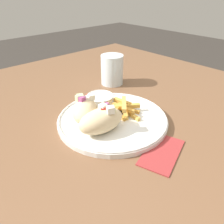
{
  "coord_description": "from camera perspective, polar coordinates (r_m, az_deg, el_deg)",
  "views": [
    {
      "loc": [
        -0.36,
        -0.41,
        1.13
      ],
      "look_at": [
        -0.0,
        -0.02,
        0.81
      ],
      "focal_mm": 35.0,
      "sensor_mm": 36.0,
      "label": 1
    }
  ],
  "objects": [
    {
      "name": "plate",
      "position": [
        0.63,
        0.0,
        -1.9
      ],
      "size": [
        0.32,
        0.32,
        0.02
      ],
      "color": "white",
      "rests_on": "table"
    },
    {
      "name": "pita_sandwich_near",
      "position": [
        0.56,
        -2.84,
        -2.18
      ],
      "size": [
        0.13,
        0.09,
        0.07
      ],
      "rotation": [
        0.0,
        0.0,
        -0.13
      ],
      "color": "beige",
      "rests_on": "plate"
    },
    {
      "name": "pita_sandwich_far",
      "position": [
        0.61,
        -7.11,
        0.57
      ],
      "size": [
        0.12,
        0.12,
        0.07
      ],
      "rotation": [
        0.0,
        0.0,
        0.79
      ],
      "color": "beige",
      "rests_on": "plate"
    },
    {
      "name": "sauce_ramekin",
      "position": [
        0.69,
        -3.11,
        3.4
      ],
      "size": [
        0.09,
        0.09,
        0.03
      ],
      "color": "white",
      "rests_on": "plate"
    },
    {
      "name": "fries_pile",
      "position": [
        0.65,
        2.84,
        0.99
      ],
      "size": [
        0.09,
        0.11,
        0.04
      ],
      "color": "#E5B251",
      "rests_on": "plate"
    },
    {
      "name": "water_glass",
      "position": [
        0.87,
        0.03,
        10.65
      ],
      "size": [
        0.09,
        0.09,
        0.11
      ],
      "color": "silver",
      "rests_on": "table"
    },
    {
      "name": "table",
      "position": [
        0.69,
        -1.16,
        -6.94
      ],
      "size": [
        1.32,
        1.32,
        0.78
      ],
      "color": "brown",
      "rests_on": "ground_plane"
    },
    {
      "name": "napkin",
      "position": [
        0.54,
        12.88,
        -10.22
      ],
      "size": [
        0.15,
        0.11,
        0.0
      ],
      "rotation": [
        0.0,
        0.0,
        0.31
      ],
      "color": "maroon",
      "rests_on": "table"
    }
  ]
}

